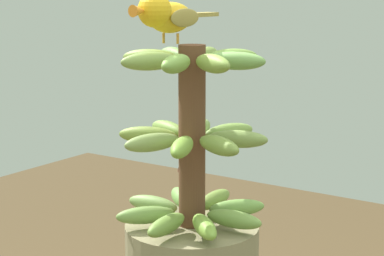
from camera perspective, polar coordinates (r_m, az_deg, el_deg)
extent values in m
cylinder|color=brown|center=(1.28, 0.00, -0.75)|extent=(0.05, 0.05, 0.34)
ellipsoid|color=#6EA048|center=(1.40, -0.91, -5.79)|extent=(0.10, 0.11, 0.03)
ellipsoid|color=#76994C|center=(1.37, -3.25, -6.29)|extent=(0.04, 0.11, 0.03)
ellipsoid|color=#729845|center=(1.30, -3.85, -7.19)|extent=(0.11, 0.10, 0.03)
ellipsoid|color=olive|center=(1.25, -2.12, -8.00)|extent=(0.11, 0.04, 0.03)
ellipsoid|color=#77A239|center=(1.24, 1.03, -8.15)|extent=(0.10, 0.11, 0.03)
ellipsoid|color=olive|center=(1.28, 3.48, -7.53)|extent=(0.04, 0.11, 0.03)
ellipsoid|color=#73A248|center=(1.34, 3.73, -6.59)|extent=(0.11, 0.10, 0.03)
ellipsoid|color=olive|center=(1.39, 1.89, -5.91)|extent=(0.11, 0.04, 0.03)
ellipsoid|color=#7A9F45|center=(1.33, 3.08, -0.33)|extent=(0.12, 0.07, 0.03)
ellipsoid|color=#79994A|center=(1.37, 0.73, -0.02)|extent=(0.12, 0.07, 0.03)
ellipsoid|color=olive|center=(1.35, -1.99, -0.12)|extent=(0.07, 0.12, 0.03)
ellipsoid|color=olive|center=(1.30, -3.69, -0.59)|extent=(0.07, 0.12, 0.03)
ellipsoid|color=#7C954B|center=(1.24, -3.31, -1.20)|extent=(0.12, 0.07, 0.03)
ellipsoid|color=olive|center=(1.20, -0.83, -1.58)|extent=(0.12, 0.07, 0.03)
ellipsoid|color=olive|center=(1.21, 2.22, -1.45)|extent=(0.07, 0.12, 0.03)
ellipsoid|color=olive|center=(1.27, 3.79, -0.91)|extent=(0.07, 0.12, 0.03)
ellipsoid|color=olive|center=(1.30, 3.26, 5.84)|extent=(0.11, 0.08, 0.03)
ellipsoid|color=olive|center=(1.34, 1.17, 6.01)|extent=(0.12, 0.06, 0.03)
ellipsoid|color=#6B9749|center=(1.33, -1.52, 6.00)|extent=(0.08, 0.11, 0.03)
ellipsoid|color=olive|center=(1.29, -3.43, 5.80)|extent=(0.06, 0.12, 0.03)
ellipsoid|color=olive|center=(1.23, -3.45, 5.53)|extent=(0.11, 0.08, 0.03)
ellipsoid|color=#749E41|center=(1.18, -1.32, 5.33)|extent=(0.12, 0.06, 0.03)
ellipsoid|color=olive|center=(1.19, 1.70, 5.35)|extent=(0.08, 0.11, 0.03)
ellipsoid|color=#6E9D4B|center=(1.24, 3.58, 5.56)|extent=(0.06, 0.12, 0.03)
cone|color=#4C2D1E|center=(1.34, -0.46, -2.34)|extent=(0.04, 0.04, 0.06)
cylinder|color=#C68933|center=(1.30, -2.24, 7.45)|extent=(0.00, 0.01, 0.02)
cylinder|color=#C68933|center=(1.28, -1.11, 7.39)|extent=(0.00, 0.01, 0.02)
ellipsoid|color=gold|center=(1.29, -1.69, 9.11)|extent=(0.11, 0.06, 0.06)
ellipsoid|color=olive|center=(1.31, -2.47, 9.14)|extent=(0.08, 0.01, 0.03)
ellipsoid|color=olive|center=(1.27, -0.58, 9.09)|extent=(0.08, 0.01, 0.03)
cube|color=olive|center=(1.36, 0.73, 9.35)|extent=(0.08, 0.03, 0.01)
sphere|color=gold|center=(1.25, -3.12, 9.68)|extent=(0.06, 0.06, 0.06)
sphere|color=black|center=(1.23, -2.51, 9.87)|extent=(0.01, 0.01, 0.01)
cone|color=orange|center=(1.22, -4.35, 9.62)|extent=(0.04, 0.02, 0.02)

